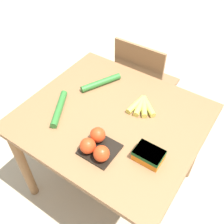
{
  "coord_description": "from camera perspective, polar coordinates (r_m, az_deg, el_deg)",
  "views": [
    {
      "loc": [
        0.58,
        -0.86,
        1.86
      ],
      "look_at": [
        0.0,
        0.0,
        0.79
      ],
      "focal_mm": 42.0,
      "sensor_mm": 36.0,
      "label": 1
    }
  ],
  "objects": [
    {
      "name": "cucumber_near",
      "position": [
        1.7,
        -2.42,
        6.42
      ],
      "size": [
        0.16,
        0.27,
        0.04
      ],
      "color": "#2D702D",
      "rests_on": "dining_table"
    },
    {
      "name": "tomato_pack",
      "position": [
        1.32,
        -3.43,
        -7.26
      ],
      "size": [
        0.18,
        0.18,
        0.09
      ],
      "color": "black",
      "rests_on": "dining_table"
    },
    {
      "name": "dining_table",
      "position": [
        1.6,
        0.0,
        -3.76
      ],
      "size": [
        1.02,
        0.91,
        0.76
      ],
      "color": "olive",
      "rests_on": "ground_plane"
    },
    {
      "name": "carrot_bag",
      "position": [
        1.31,
        8.0,
        -9.14
      ],
      "size": [
        0.14,
        0.1,
        0.06
      ],
      "color": "orange",
      "rests_on": "dining_table"
    },
    {
      "name": "banana_bunch",
      "position": [
        1.56,
        6.55,
        1.42
      ],
      "size": [
        0.16,
        0.17,
        0.03
      ],
      "color": "brown",
      "rests_on": "dining_table"
    },
    {
      "name": "ground_plane",
      "position": [
        2.13,
        0.0,
        -15.07
      ],
      "size": [
        12.0,
        12.0,
        0.0
      ],
      "primitive_type": "plane",
      "color": "#B7A88E"
    },
    {
      "name": "chair",
      "position": [
        2.15,
        6.82,
        5.72
      ],
      "size": [
        0.43,
        0.41,
        0.92
      ],
      "rotation": [
        0.0,
        0.0,
        3.16
      ],
      "color": "#8E6642",
      "rests_on": "ground_plane"
    },
    {
      "name": "cucumber_far",
      "position": [
        1.55,
        -11.44,
        0.76
      ],
      "size": [
        0.17,
        0.26,
        0.04
      ],
      "color": "#2D702D",
      "rests_on": "dining_table"
    }
  ]
}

